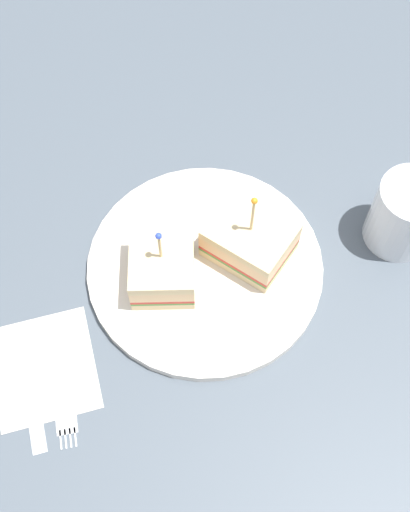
{
  "coord_description": "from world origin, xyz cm",
  "views": [
    {
      "loc": [
        32.4,
        -11.51,
        67.24
      ],
      "look_at": [
        0.0,
        0.0,
        3.22
      ],
      "focal_mm": 45.55,
      "sensor_mm": 36.0,
      "label": 1
    }
  ],
  "objects_px": {
    "plate": "(205,267)",
    "sandwich_half_back": "(250,241)",
    "sandwich_half_front": "(164,270)",
    "napkin": "(44,368)",
    "fork": "(64,400)",
    "knife": "(32,402)",
    "drink_glass": "(404,216)"
  },
  "relations": [
    {
      "from": "sandwich_half_back",
      "to": "fork",
      "type": "bearing_deg",
      "value": -68.75
    },
    {
      "from": "plate",
      "to": "sandwich_half_back",
      "type": "height_order",
      "value": "sandwich_half_back"
    },
    {
      "from": "sandwich_half_front",
      "to": "fork",
      "type": "bearing_deg",
      "value": -56.95
    },
    {
      "from": "napkin",
      "to": "plate",
      "type": "bearing_deg",
      "value": 105.06
    },
    {
      "from": "sandwich_half_front",
      "to": "napkin",
      "type": "bearing_deg",
      "value": -71.86
    },
    {
      "from": "plate",
      "to": "fork",
      "type": "relative_size",
      "value": 2.02
    },
    {
      "from": "plate",
      "to": "fork",
      "type": "distance_m",
      "value": 0.21
    },
    {
      "from": "sandwich_half_back",
      "to": "napkin",
      "type": "relative_size",
      "value": 0.97
    },
    {
      "from": "drink_glass",
      "to": "fork",
      "type": "distance_m",
      "value": 0.43
    },
    {
      "from": "plate",
      "to": "sandwich_half_back",
      "type": "relative_size",
      "value": 2.35
    },
    {
      "from": "fork",
      "to": "sandwich_half_front",
      "type": "bearing_deg",
      "value": 123.05
    },
    {
      "from": "knife",
      "to": "napkin",
      "type": "bearing_deg",
      "value": 148.46
    },
    {
      "from": "sandwich_half_back",
      "to": "sandwich_half_front",
      "type": "bearing_deg",
      "value": -88.28
    },
    {
      "from": "sandwich_half_front",
      "to": "sandwich_half_back",
      "type": "height_order",
      "value": "sandwich_half_back"
    },
    {
      "from": "napkin",
      "to": "sandwich_half_front",
      "type": "bearing_deg",
      "value": 108.14
    },
    {
      "from": "drink_glass",
      "to": "knife",
      "type": "relative_size",
      "value": 0.72
    },
    {
      "from": "drink_glass",
      "to": "fork",
      "type": "xyz_separation_m",
      "value": [
        0.06,
        -0.42,
        -0.04
      ]
    },
    {
      "from": "sandwich_half_back",
      "to": "plate",
      "type": "bearing_deg",
      "value": -91.4
    },
    {
      "from": "sandwich_half_back",
      "to": "napkin",
      "type": "xyz_separation_m",
      "value": [
        0.05,
        -0.26,
        -0.04
      ]
    },
    {
      "from": "napkin",
      "to": "fork",
      "type": "distance_m",
      "value": 0.04
    },
    {
      "from": "napkin",
      "to": "sandwich_half_back",
      "type": "bearing_deg",
      "value": 101.75
    },
    {
      "from": "drink_glass",
      "to": "fork",
      "type": "height_order",
      "value": "drink_glass"
    },
    {
      "from": "napkin",
      "to": "fork",
      "type": "xyz_separation_m",
      "value": [
        0.04,
        0.01,
        0.0
      ]
    },
    {
      "from": "drink_glass",
      "to": "knife",
      "type": "height_order",
      "value": "drink_glass"
    },
    {
      "from": "plate",
      "to": "drink_glass",
      "type": "bearing_deg",
      "value": 82.05
    },
    {
      "from": "sandwich_half_front",
      "to": "sandwich_half_back",
      "type": "xyz_separation_m",
      "value": [
        -0.0,
        0.1,
        -0.0
      ]
    },
    {
      "from": "sandwich_half_front",
      "to": "fork",
      "type": "height_order",
      "value": "sandwich_half_front"
    },
    {
      "from": "plate",
      "to": "napkin",
      "type": "height_order",
      "value": "plate"
    },
    {
      "from": "plate",
      "to": "sandwich_half_front",
      "type": "bearing_deg",
      "value": -84.93
    },
    {
      "from": "sandwich_half_front",
      "to": "napkin",
      "type": "relative_size",
      "value": 0.83
    },
    {
      "from": "sandwich_half_front",
      "to": "fork",
      "type": "xyz_separation_m",
      "value": [
        0.09,
        -0.14,
        -0.04
      ]
    },
    {
      "from": "knife",
      "to": "plate",
      "type": "bearing_deg",
      "value": 111.39
    }
  ]
}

